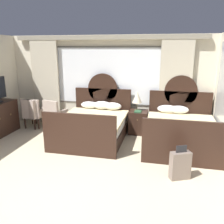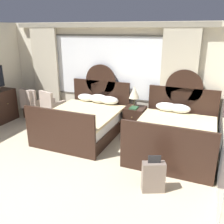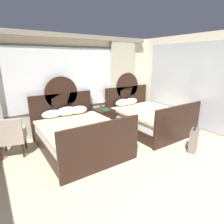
{
  "view_description": "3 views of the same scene",
  "coord_description": "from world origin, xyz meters",
  "px_view_note": "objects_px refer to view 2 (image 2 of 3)",
  "views": [
    {
      "loc": [
        1.66,
        -3.03,
        2.33
      ],
      "look_at": [
        0.55,
        1.92,
        0.96
      ],
      "focal_mm": 37.93,
      "sensor_mm": 36.0,
      "label": 1
    },
    {
      "loc": [
        2.69,
        -2.31,
        2.54
      ],
      "look_at": [
        0.97,
        1.84,
        0.98
      ],
      "focal_mm": 38.86,
      "sensor_mm": 36.0,
      "label": 2
    },
    {
      "loc": [
        -1.69,
        -1.11,
        2.06
      ],
      "look_at": [
        0.63,
        2.34,
        0.85
      ],
      "focal_mm": 29.51,
      "sensor_mm": 36.0,
      "label": 3
    }
  ],
  "objects_px": {
    "bed_near_mirror": "(174,135)",
    "book_on_nightstand": "(134,108)",
    "suitcase_on_floor": "(153,177)",
    "armchair_by_window_centre": "(32,102)",
    "bed_near_window": "(85,120)",
    "table_lamp_on_nightstand": "(134,92)",
    "armchair_by_window_right": "(31,102)",
    "nightstand_between_beds": "(135,119)",
    "armchair_by_window_left": "(51,105)"
  },
  "relations": [
    {
      "from": "table_lamp_on_nightstand",
      "to": "suitcase_on_floor",
      "type": "height_order",
      "value": "table_lamp_on_nightstand"
    },
    {
      "from": "bed_near_window",
      "to": "armchair_by_window_left",
      "type": "relative_size",
      "value": 2.41
    },
    {
      "from": "book_on_nightstand",
      "to": "suitcase_on_floor",
      "type": "distance_m",
      "value": 2.43
    },
    {
      "from": "bed_near_window",
      "to": "suitcase_on_floor",
      "type": "distance_m",
      "value": 2.68
    },
    {
      "from": "bed_near_window",
      "to": "book_on_nightstand",
      "type": "xyz_separation_m",
      "value": [
        1.1,
        0.56,
        0.3
      ]
    },
    {
      "from": "nightstand_between_beds",
      "to": "armchair_by_window_right",
      "type": "distance_m",
      "value": 3.17
    },
    {
      "from": "nightstand_between_beds",
      "to": "book_on_nightstand",
      "type": "distance_m",
      "value": 0.35
    },
    {
      "from": "bed_near_window",
      "to": "armchair_by_window_right",
      "type": "distance_m",
      "value": 2.11
    },
    {
      "from": "armchair_by_window_left",
      "to": "suitcase_on_floor",
      "type": "height_order",
      "value": "armchair_by_window_left"
    },
    {
      "from": "bed_near_mirror",
      "to": "book_on_nightstand",
      "type": "bearing_deg",
      "value": 152.89
    },
    {
      "from": "armchair_by_window_centre",
      "to": "suitcase_on_floor",
      "type": "distance_m",
      "value": 4.65
    },
    {
      "from": "bed_near_window",
      "to": "nightstand_between_beds",
      "type": "height_order",
      "value": "bed_near_window"
    },
    {
      "from": "bed_near_mirror",
      "to": "armchair_by_window_left",
      "type": "xyz_separation_m",
      "value": [
        -3.55,
        0.48,
        0.12
      ]
    },
    {
      "from": "armchair_by_window_centre",
      "to": "bed_near_window",
      "type": "bearing_deg",
      "value": -12.77
    },
    {
      "from": "table_lamp_on_nightstand",
      "to": "armchair_by_window_right",
      "type": "distance_m",
      "value": 3.16
    },
    {
      "from": "armchair_by_window_centre",
      "to": "suitcase_on_floor",
      "type": "relative_size",
      "value": 1.36
    },
    {
      "from": "book_on_nightstand",
      "to": "armchair_by_window_left",
      "type": "xyz_separation_m",
      "value": [
        -2.44,
        -0.09,
        -0.18
      ]
    },
    {
      "from": "nightstand_between_beds",
      "to": "book_on_nightstand",
      "type": "relative_size",
      "value": 2.47
    },
    {
      "from": "book_on_nightstand",
      "to": "armchair_by_window_left",
      "type": "distance_m",
      "value": 2.45
    },
    {
      "from": "armchair_by_window_left",
      "to": "armchair_by_window_right",
      "type": "relative_size",
      "value": 1.0
    },
    {
      "from": "book_on_nightstand",
      "to": "suitcase_on_floor",
      "type": "xyz_separation_m",
      "value": [
        1.03,
        -2.17,
        -0.39
      ]
    },
    {
      "from": "armchair_by_window_left",
      "to": "table_lamp_on_nightstand",
      "type": "bearing_deg",
      "value": 6.05
    },
    {
      "from": "bed_near_mirror",
      "to": "armchair_by_window_left",
      "type": "bearing_deg",
      "value": 172.36
    },
    {
      "from": "book_on_nightstand",
      "to": "table_lamp_on_nightstand",
      "type": "bearing_deg",
      "value": 107.31
    },
    {
      "from": "bed_near_mirror",
      "to": "armchair_by_window_centre",
      "type": "height_order",
      "value": "bed_near_mirror"
    },
    {
      "from": "nightstand_between_beds",
      "to": "suitcase_on_floor",
      "type": "bearing_deg",
      "value": -65.73
    },
    {
      "from": "nightstand_between_beds",
      "to": "book_on_nightstand",
      "type": "bearing_deg",
      "value": -93.9
    },
    {
      "from": "bed_near_window",
      "to": "bed_near_mirror",
      "type": "bearing_deg",
      "value": -0.37
    },
    {
      "from": "armchair_by_window_right",
      "to": "suitcase_on_floor",
      "type": "height_order",
      "value": "armchair_by_window_right"
    },
    {
      "from": "table_lamp_on_nightstand",
      "to": "armchair_by_window_centre",
      "type": "height_order",
      "value": "table_lamp_on_nightstand"
    },
    {
      "from": "book_on_nightstand",
      "to": "armchair_by_window_left",
      "type": "relative_size",
      "value": 0.29
    },
    {
      "from": "bed_near_mirror",
      "to": "armchair_by_window_left",
      "type": "height_order",
      "value": "bed_near_mirror"
    },
    {
      "from": "bed_near_mirror",
      "to": "table_lamp_on_nightstand",
      "type": "height_order",
      "value": "bed_near_mirror"
    },
    {
      "from": "armchair_by_window_left",
      "to": "suitcase_on_floor",
      "type": "relative_size",
      "value": 1.36
    },
    {
      "from": "armchair_by_window_right",
      "to": "nightstand_between_beds",
      "type": "bearing_deg",
      "value": 3.51
    },
    {
      "from": "armchair_by_window_left",
      "to": "armchair_by_window_right",
      "type": "height_order",
      "value": "same"
    },
    {
      "from": "bed_near_window",
      "to": "armchair_by_window_right",
      "type": "xyz_separation_m",
      "value": [
        -2.05,
        0.46,
        0.12
      ]
    },
    {
      "from": "table_lamp_on_nightstand",
      "to": "bed_near_mirror",
      "type": "bearing_deg",
      "value": -32.12
    },
    {
      "from": "suitcase_on_floor",
      "to": "bed_near_mirror",
      "type": "bearing_deg",
      "value": 87.11
    },
    {
      "from": "armchair_by_window_left",
      "to": "suitcase_on_floor",
      "type": "bearing_deg",
      "value": -30.9
    },
    {
      "from": "bed_near_window",
      "to": "armchair_by_window_right",
      "type": "bearing_deg",
      "value": 167.3
    },
    {
      "from": "armchair_by_window_centre",
      "to": "armchair_by_window_right",
      "type": "bearing_deg",
      "value": 172.65
    },
    {
      "from": "nightstand_between_beds",
      "to": "bed_near_mirror",
      "type": "bearing_deg",
      "value": -31.24
    },
    {
      "from": "bed_near_mirror",
      "to": "book_on_nightstand",
      "type": "distance_m",
      "value": 1.29
    },
    {
      "from": "bed_near_mirror",
      "to": "armchair_by_window_centre",
      "type": "bearing_deg",
      "value": 173.63
    },
    {
      "from": "armchair_by_window_centre",
      "to": "suitcase_on_floor",
      "type": "bearing_deg",
      "value": -26.52
    },
    {
      "from": "bed_near_window",
      "to": "armchair_by_window_left",
      "type": "distance_m",
      "value": 1.42
    },
    {
      "from": "nightstand_between_beds",
      "to": "armchair_by_window_left",
      "type": "xyz_separation_m",
      "value": [
        -2.45,
        -0.19,
        0.16
      ]
    },
    {
      "from": "armchair_by_window_right",
      "to": "suitcase_on_floor",
      "type": "distance_m",
      "value": 4.68
    },
    {
      "from": "book_on_nightstand",
      "to": "suitcase_on_floor",
      "type": "relative_size",
      "value": 0.4
    }
  ]
}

